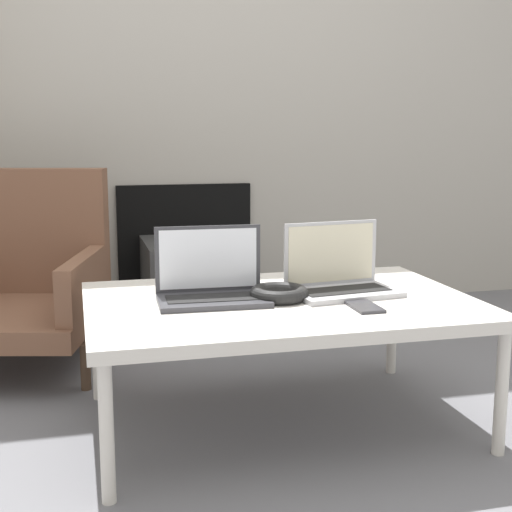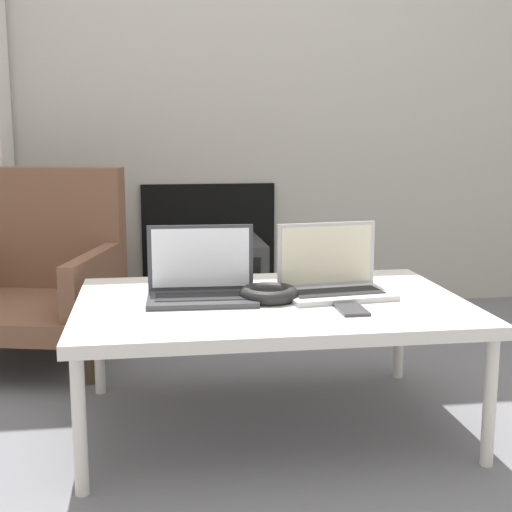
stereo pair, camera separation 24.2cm
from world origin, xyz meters
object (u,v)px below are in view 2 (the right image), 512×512
headphones (269,294)px  tv (214,281)px  laptop_right (333,279)px  armchair (31,271)px  phone (351,309)px  laptop_left (202,283)px

headphones → tv: size_ratio=0.36×
laptop_right → tv: 1.24m
laptop_right → tv: laptop_right is taller
headphones → armchair: 1.20m
headphones → tv: bearing=92.7°
phone → laptop_right: bearing=90.1°
tv → laptop_left: bearing=-96.7°
headphones → armchair: size_ratio=0.22×
laptop_right → headphones: laptop_right is taller
phone → tv: 1.44m
armchair → tv: bearing=40.2°
laptop_left → tv: 1.22m
laptop_left → laptop_right: size_ratio=0.96×
phone → armchair: size_ratio=0.16×
laptop_left → phone: laptop_left is taller
laptop_right → phone: laptop_right is taller
laptop_right → headphones: (-0.21, -0.05, -0.03)m
headphones → tv: (-0.06, 1.23, -0.22)m
laptop_left → laptop_right: bearing=2.4°
laptop_left → headphones: laptop_left is taller
laptop_right → phone: 0.21m
headphones → tv: 1.26m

